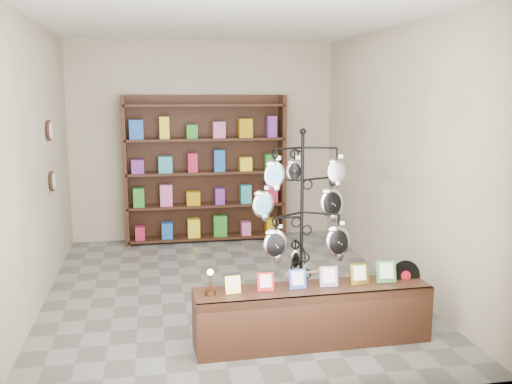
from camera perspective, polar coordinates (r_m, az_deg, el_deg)
ground at (r=6.66m, az=-2.92°, el=-9.73°), size 5.00×5.00×0.00m
room_envelope at (r=6.28m, az=-3.07°, el=6.37°), size 5.00×5.00×5.00m
display_tree at (r=5.47m, az=4.60°, el=-2.08°), size 0.98×0.83×1.91m
front_shelf at (r=5.28m, az=5.67°, el=-12.12°), size 2.14×0.47×0.75m
back_shelving at (r=8.63m, az=-5.06°, el=1.86°), size 2.42×0.36×2.20m
wall_clocks at (r=7.14m, az=-19.83°, el=3.41°), size 0.03×0.24×0.84m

